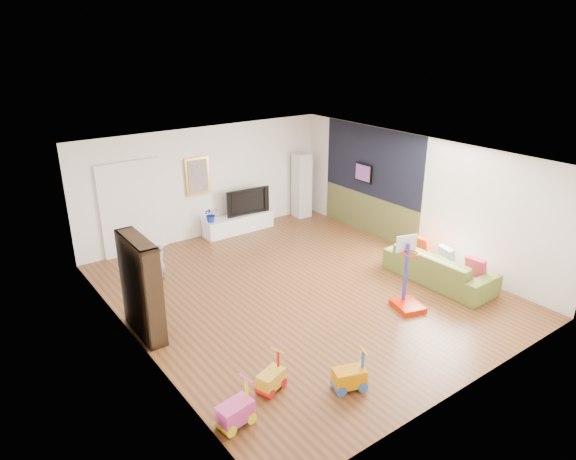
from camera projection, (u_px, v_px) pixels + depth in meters
floor at (300, 290)px, 10.14m from camera, size 6.50×7.50×0.00m
ceiling at (301, 156)px, 9.16m from camera, size 6.50×7.50×0.00m
wall_back at (206, 182)px, 12.47m from camera, size 6.50×0.00×2.70m
wall_front at (472, 307)px, 6.83m from camera, size 6.50×0.00×2.70m
wall_left at (133, 271)px, 7.85m from camera, size 0.00×7.50×2.70m
wall_right at (416, 196)px, 11.44m from camera, size 0.00×7.50×2.70m
navy_accent at (372, 162)px, 12.31m from camera, size 0.01×3.20×1.70m
olive_wainscot at (369, 215)px, 12.79m from camera, size 0.01×3.20×1.00m
doorway at (132, 209)px, 11.49m from camera, size 1.45×0.06×2.10m
painting_back at (197, 176)px, 12.22m from camera, size 0.62×0.06×0.92m
artwork_right at (363, 173)px, 12.53m from camera, size 0.04×0.56×0.46m
media_console at (238, 223)px, 13.04m from camera, size 1.86×0.47×0.43m
tall_cabinet at (302, 185)px, 13.90m from camera, size 0.43×0.43×1.75m
bookshelf at (141, 287)px, 8.40m from camera, size 0.32×1.18×1.73m
sofa at (439, 267)px, 10.36m from camera, size 0.92×2.28×0.66m
basketball_hoop at (411, 275)px, 9.22m from camera, size 0.62×0.69×1.38m
ride_on_yellow at (271, 373)px, 7.22m from camera, size 0.48×0.38×0.56m
ride_on_orange at (350, 371)px, 7.23m from camera, size 0.52×0.42×0.61m
ride_on_pink at (235, 405)px, 6.55m from camera, size 0.51×0.36×0.63m
child at (160, 263)px, 10.41m from camera, size 0.34×0.33×0.78m
tv at (246, 200)px, 13.01m from camera, size 1.18×0.25×0.67m
vase_plant at (211, 214)px, 12.45m from camera, size 0.38×0.34×0.38m
pillow_left at (476, 267)px, 9.90m from camera, size 0.12×0.41×0.40m
pillow_center at (447, 256)px, 10.39m from camera, size 0.19×0.40×0.39m
pillow_right at (422, 245)px, 10.92m from camera, size 0.11×0.37×0.37m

